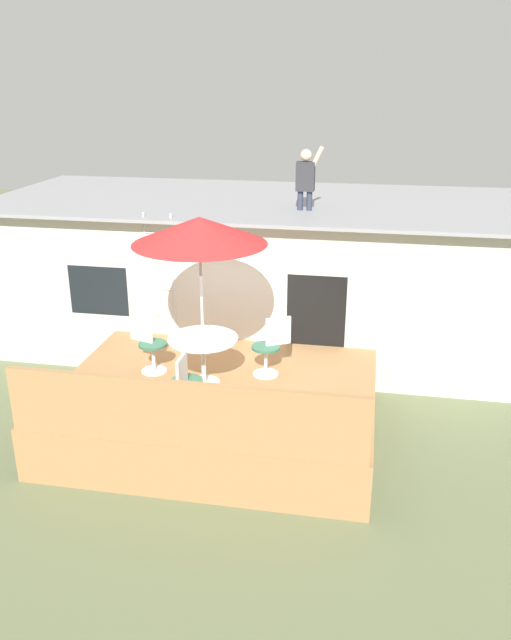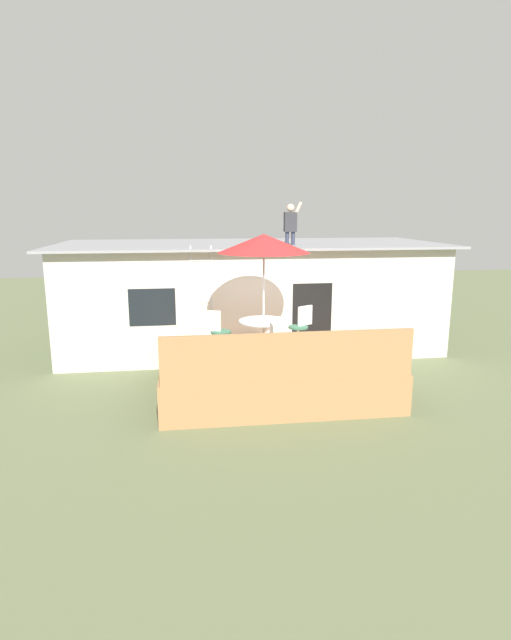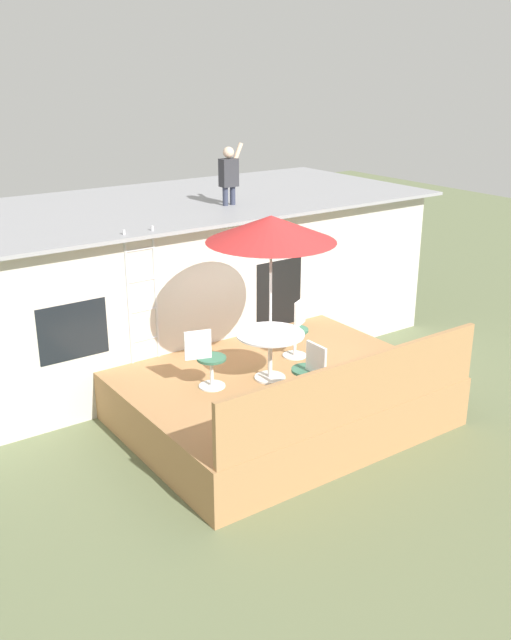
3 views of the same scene
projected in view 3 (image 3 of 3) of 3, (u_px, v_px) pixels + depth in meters
ground_plane at (273, 417)px, 11.35m from camera, size 40.00×40.00×0.00m
house at (163, 278)px, 13.61m from camera, size 10.50×4.50×2.92m
deck at (273, 394)px, 11.22m from camera, size 4.69×3.93×0.80m
deck_railing at (359, 389)px, 9.46m from camera, size 4.59×0.08×0.90m
patio_table at (270, 343)px, 10.64m from camera, size 1.04×1.04×0.74m
patio_umbrella at (271, 229)px, 10.03m from camera, size 1.90×1.90×2.54m
step_ladder at (142, 296)px, 11.16m from camera, size 0.52×0.04×2.20m
person_figure at (229, 172)px, 12.71m from camera, size 0.47×0.20×1.11m
patio_chair_left at (207, 359)px, 10.39m from camera, size 0.61×0.44×0.92m
patio_chair_right at (297, 329)px, 11.58m from camera, size 0.58×0.44×0.92m
patio_chair_near at (310, 372)px, 9.95m from camera, size 0.44×0.62×0.92m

